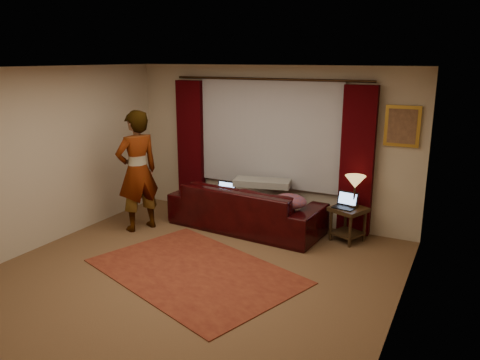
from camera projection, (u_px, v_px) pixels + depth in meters
name	position (u px, v px, depth m)	size (l,w,h in m)	color
floor	(191.00, 276.00, 6.02)	(5.00, 5.00, 0.01)	brown
ceiling	(185.00, 68.00, 5.36)	(5.00, 5.00, 0.02)	silver
wall_back	(270.00, 145.00, 7.84)	(5.00, 0.02, 2.60)	#BDAF95
wall_front	(6.00, 251.00, 3.53)	(5.00, 0.02, 2.60)	#BDAF95
wall_left	(43.00, 158.00, 6.79)	(0.02, 5.00, 2.60)	#BDAF95
wall_right	(402.00, 206.00, 4.59)	(0.02, 5.00, 2.60)	#BDAF95
sheer_curtain	(269.00, 133.00, 7.74)	(2.50, 0.05, 1.80)	#A4A4AC
drape_left	(191.00, 145.00, 8.44)	(0.50, 0.14, 2.30)	black
drape_right	(357.00, 162.00, 7.12)	(0.50, 0.14, 2.30)	black
curtain_rod	(268.00, 79.00, 7.47)	(0.04, 0.04, 3.40)	black
picture_frame	(402.00, 126.00, 6.78)	(0.50, 0.04, 0.60)	#B8892D
sofa	(246.00, 199.00, 7.55)	(2.50, 1.08, 1.01)	black
throw_blanket	(262.00, 167.00, 7.52)	(0.91, 0.36, 0.11)	gray
clothing_pile	(290.00, 202.00, 7.02)	(0.52, 0.40, 0.22)	brown
laptop_sofa	(223.00, 191.00, 7.58)	(0.33, 0.36, 0.24)	black
area_rug	(195.00, 271.00, 6.12)	(2.66, 1.77, 0.01)	maroon
end_table	(348.00, 224.00, 7.08)	(0.46, 0.46, 0.53)	black
tiffany_lamp	(355.00, 192.00, 6.96)	(0.31, 0.31, 0.49)	olive
laptop_table	(344.00, 201.00, 6.96)	(0.32, 0.34, 0.23)	black
person	(137.00, 171.00, 7.41)	(0.57, 0.57, 1.94)	gray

